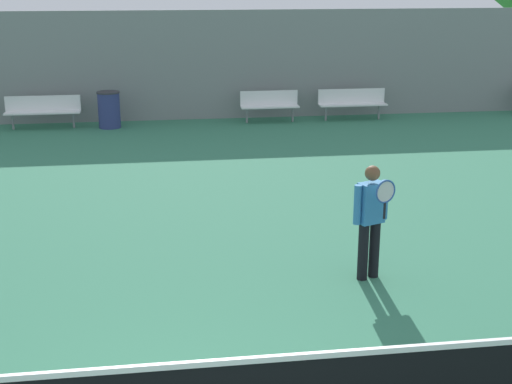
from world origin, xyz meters
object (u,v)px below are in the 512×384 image
bench_by_gate (352,101)px  trash_bin (109,110)px  bench_courtside_near (43,108)px  bench_adjacent_court (269,103)px  tennis_player (371,216)px

bench_by_gate → trash_bin: trash_bin is taller
bench_courtside_near → trash_bin: (1.74, -0.20, -0.04)m
bench_adjacent_court → bench_by_gate: same height
trash_bin → bench_adjacent_court: bearing=2.6°
bench_courtside_near → bench_adjacent_court: (6.10, -0.00, -0.00)m
tennis_player → bench_courtside_near: 12.19m
tennis_player → bench_by_gate: 11.10m
tennis_player → bench_adjacent_court: bearing=67.1°
bench_by_gate → trash_bin: size_ratio=1.98×
bench_by_gate → trash_bin: 6.73m
bench_courtside_near → bench_by_gate: size_ratio=1.02×
bench_adjacent_court → trash_bin: 4.37m
bench_courtside_near → trash_bin: 1.75m
tennis_player → bench_by_gate: tennis_player is taller
bench_courtside_near → trash_bin: size_ratio=2.03×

